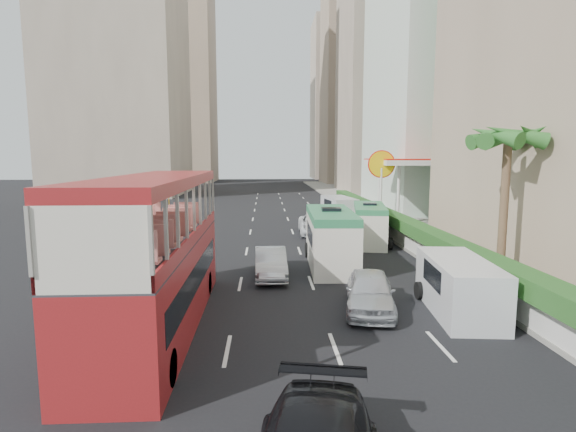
{
  "coord_description": "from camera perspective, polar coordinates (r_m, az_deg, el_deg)",
  "views": [
    {
      "loc": [
        -2.45,
        -14.66,
        5.68
      ],
      "look_at": [
        -1.5,
        4.0,
        3.2
      ],
      "focal_mm": 28.0,
      "sensor_mm": 36.0,
      "label": 1
    }
  ],
  "objects": [
    {
      "name": "tower_far_b",
      "position": [
        121.09,
        6.56,
        14.3
      ],
      "size": [
        14.0,
        14.0,
        40.0
      ],
      "primitive_type": "cube",
      "color": "#B6A490",
      "rests_on": "ground"
    },
    {
      "name": "tower_left_b",
      "position": [
        107.87,
        -13.9,
        16.58
      ],
      "size": [
        16.0,
        16.0,
        46.0
      ],
      "primitive_type": "cube",
      "color": "tan",
      "rests_on": "ground"
    },
    {
      "name": "minibus_far",
      "position": [
        29.84,
        10.28,
        -1.06
      ],
      "size": [
        2.9,
        6.0,
        2.55
      ],
      "primitive_type": "cube",
      "rotation": [
        0.0,
        0.0,
        -0.18
      ],
      "color": "silver",
      "rests_on": "ground"
    },
    {
      "name": "tower_left_a",
      "position": [
        75.7,
        -21.02,
        22.65
      ],
      "size": [
        18.0,
        18.0,
        52.0
      ],
      "primitive_type": "cube",
      "color": "#B6A490",
      "rests_on": "ground"
    },
    {
      "name": "panel_van_far",
      "position": [
        40.62,
        6.47,
        0.94
      ],
      "size": [
        2.72,
        5.39,
        2.07
      ],
      "primitive_type": "cube",
      "rotation": [
        0.0,
        0.0,
        0.13
      ],
      "color": "silver",
      "rests_on": "ground"
    },
    {
      "name": "car_silver_lane_b",
      "position": [
        17.32,
        10.31,
        -11.71
      ],
      "size": [
        2.53,
        4.56,
        1.47
      ],
      "primitive_type": "imported",
      "rotation": [
        0.0,
        0.0,
        -0.19
      ],
      "color": "silver",
      "rests_on": "ground"
    },
    {
      "name": "car_silver_lane_a",
      "position": [
        21.49,
        -2.21,
        -7.77
      ],
      "size": [
        1.53,
        4.16,
        1.36
      ],
      "primitive_type": "imported",
      "rotation": [
        0.0,
        0.0,
        0.02
      ],
      "color": "silver",
      "rests_on": "ground"
    },
    {
      "name": "double_decker_bus",
      "position": [
        15.41,
        -16.22,
        -4.54
      ],
      "size": [
        2.5,
        11.0,
        5.06
      ],
      "primitive_type": "cube",
      "color": "maroon",
      "rests_on": "ground"
    },
    {
      "name": "palm_tree",
      "position": [
        21.41,
        25.71,
        0.64
      ],
      "size": [
        0.36,
        0.36,
        6.4
      ],
      "primitive_type": "cylinder",
      "color": "brown",
      "rests_on": "sidewalk"
    },
    {
      "name": "hedge",
      "position": [
        30.22,
        13.75,
        -0.55
      ],
      "size": [
        1.1,
        44.0,
        0.7
      ],
      "primitive_type": "cube",
      "color": "#2D6626",
      "rests_on": "kerb_wall"
    },
    {
      "name": "tower_mid",
      "position": [
        77.92,
        13.37,
        21.71
      ],
      "size": [
        16.0,
        16.0,
        50.0
      ],
      "primitive_type": "cube",
      "color": "#B6A490",
      "rests_on": "ground"
    },
    {
      "name": "tower_far_a",
      "position": [
        99.94,
        8.73,
        16.87
      ],
      "size": [
        14.0,
        14.0,
        44.0
      ],
      "primitive_type": "cube",
      "color": "tan",
      "rests_on": "ground"
    },
    {
      "name": "minibus_near",
      "position": [
        23.39,
        5.45,
        -2.88
      ],
      "size": [
        2.44,
        6.64,
        2.91
      ],
      "primitive_type": "cube",
      "rotation": [
        0.0,
        0.0,
        -0.04
      ],
      "color": "silver",
      "rests_on": "ground"
    },
    {
      "name": "panel_van_near",
      "position": [
        17.71,
        20.85,
        -8.34
      ],
      "size": [
        2.45,
        5.08,
        1.96
      ],
      "primitive_type": "cube",
      "rotation": [
        0.0,
        0.0,
        -0.1
      ],
      "color": "silver",
      "rests_on": "ground"
    },
    {
      "name": "shell_station",
      "position": [
        39.77,
        15.36,
        3.06
      ],
      "size": [
        6.5,
        8.0,
        5.5
      ],
      "primitive_type": "cube",
      "color": "silver",
      "rests_on": "ground"
    },
    {
      "name": "ground_plane",
      "position": [
        15.91,
        6.31,
        -13.4
      ],
      "size": [
        200.0,
        200.0,
        0.0
      ],
      "primitive_type": "plane",
      "color": "black",
      "rests_on": "ground"
    },
    {
      "name": "van_asset",
      "position": [
        33.16,
        3.53,
        -2.32
      ],
      "size": [
        2.56,
        5.25,
        1.44
      ],
      "primitive_type": "imported",
      "rotation": [
        0.0,
        0.0,
        -0.03
      ],
      "color": "silver",
      "rests_on": "ground"
    },
    {
      "name": "sidewalk",
      "position": [
        41.66,
        13.07,
        -0.35
      ],
      "size": [
        6.0,
        120.0,
        0.18
      ],
      "primitive_type": "cube",
      "color": "#99968C",
      "rests_on": "ground"
    },
    {
      "name": "kerb_wall",
      "position": [
        30.35,
        13.7,
        -2.14
      ],
      "size": [
        0.3,
        44.0,
        1.0
      ],
      "primitive_type": "cube",
      "color": "silver",
      "rests_on": "sidewalk"
    }
  ]
}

